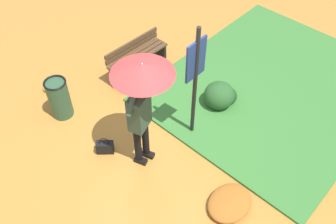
# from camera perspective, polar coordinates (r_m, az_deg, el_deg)

# --- Properties ---
(ground_plane) EXTENTS (18.00, 18.00, 0.00)m
(ground_plane) POSITION_cam_1_polar(r_m,az_deg,el_deg) (6.87, -2.95, -4.94)
(ground_plane) COLOR #B27A33
(grass_verge) EXTENTS (4.80, 4.00, 0.05)m
(grass_verge) POSITION_cam_1_polar(r_m,az_deg,el_deg) (8.17, 15.68, 3.76)
(grass_verge) COLOR #387533
(grass_verge) RESTS_ON ground_plane
(person_with_umbrella) EXTENTS (0.96, 0.96, 2.04)m
(person_with_umbrella) POSITION_cam_1_polar(r_m,az_deg,el_deg) (5.58, -4.07, 3.15)
(person_with_umbrella) COLOR black
(person_with_umbrella) RESTS_ON ground_plane
(info_sign_post) EXTENTS (0.44, 0.07, 2.30)m
(info_sign_post) POSITION_cam_1_polar(r_m,az_deg,el_deg) (6.05, 4.14, 5.98)
(info_sign_post) COLOR black
(info_sign_post) RESTS_ON ground_plane
(handbag) EXTENTS (0.31, 0.31, 0.37)m
(handbag) POSITION_cam_1_polar(r_m,az_deg,el_deg) (6.76, -9.48, -5.24)
(handbag) COLOR black
(handbag) RESTS_ON ground_plane
(park_bench) EXTENTS (1.40, 0.40, 0.75)m
(park_bench) POSITION_cam_1_polar(r_m,az_deg,el_deg) (8.02, -4.72, 8.25)
(park_bench) COLOR black
(park_bench) RESTS_ON ground_plane
(trash_bin) EXTENTS (0.42, 0.42, 0.83)m
(trash_bin) POSITION_cam_1_polar(r_m,az_deg,el_deg) (7.35, -16.08, 2.00)
(trash_bin) COLOR #2D5138
(trash_bin) RESTS_ON ground_plane
(shrub_cluster) EXTENTS (0.65, 0.59, 0.54)m
(shrub_cluster) POSITION_cam_1_polar(r_m,az_deg,el_deg) (7.42, 7.97, 2.48)
(shrub_cluster) COLOR #285628
(shrub_cluster) RESTS_ON ground_plane
(leaf_pile_near_person) EXTENTS (0.46, 0.37, 0.10)m
(leaf_pile_near_person) POSITION_cam_1_polar(r_m,az_deg,el_deg) (8.21, -16.89, 3.88)
(leaf_pile_near_person) COLOR #C68428
(leaf_pile_near_person) RESTS_ON ground_plane
(leaf_pile_by_bench) EXTENTS (0.78, 0.62, 0.17)m
(leaf_pile_by_bench) POSITION_cam_1_polar(r_m,az_deg,el_deg) (6.18, 9.24, -13.38)
(leaf_pile_by_bench) COLOR #A86023
(leaf_pile_by_bench) RESTS_ON ground_plane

